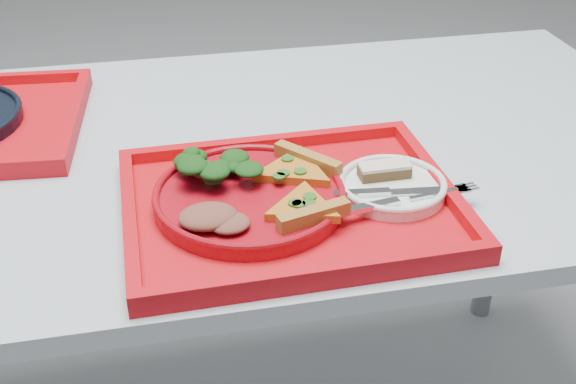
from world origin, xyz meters
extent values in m
cube|color=#A2AAB6|center=(0.00, 0.00, 0.73)|extent=(1.60, 0.80, 0.03)
cylinder|color=gray|center=(0.72, 0.32, 0.36)|extent=(0.05, 0.05, 0.72)
cube|color=red|center=(0.09, -0.21, 0.76)|extent=(0.46, 0.36, 0.01)
cylinder|color=#9E0A15|center=(0.03, -0.20, 0.77)|extent=(0.26, 0.26, 0.02)
cylinder|color=white|center=(0.23, -0.21, 0.77)|extent=(0.15, 0.15, 0.01)
ellipsoid|color=black|center=(0.00, -0.14, 0.80)|extent=(0.10, 0.09, 0.05)
ellipsoid|color=brown|center=(-0.03, -0.26, 0.79)|extent=(0.08, 0.06, 0.02)
cube|color=#442A16|center=(0.23, -0.19, 0.78)|extent=(0.07, 0.03, 0.02)
cube|color=beige|center=(0.23, -0.19, 0.79)|extent=(0.07, 0.03, 0.00)
cube|color=silver|center=(0.24, -0.24, 0.78)|extent=(0.19, 0.04, 0.01)
cube|color=silver|center=(0.24, -0.26, 0.78)|extent=(0.19, 0.05, 0.01)
camera|label=1|loc=(-0.08, -1.02, 1.30)|focal=45.00mm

